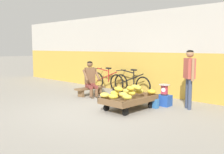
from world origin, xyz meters
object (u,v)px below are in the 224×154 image
Objects in this scene: customer_adult at (189,73)px; shopping_bag at (155,104)px; low_bench at (90,89)px; weighing_scale at (164,89)px; vendor_seated at (91,79)px; plastic_crate at (164,100)px; bicycle_far_left at (131,83)px; banana_cart at (129,100)px; bicycle_near_left at (107,81)px.

customer_adult reaches higher than shopping_bag.
weighing_scale reaches higher than low_bench.
vendor_seated is 3.17× the size of plastic_crate.
bicycle_far_left is (-1.82, 0.82, 0.20)m from plastic_crate.
vendor_seated reaches higher than shopping_bag.
banana_cart is 0.73m from shopping_bag.
weighing_scale is 0.18× the size of bicycle_far_left.
weighing_scale is at bearing 66.81° from banana_cart.
bicycle_far_left reaches higher than plastic_crate.
customer_adult reaches higher than low_bench.
bicycle_far_left reaches higher than weighing_scale.
bicycle_far_left is at bearing 56.15° from low_bench.
vendor_seated reaches higher than weighing_scale.
low_bench is 0.38m from vendor_seated.
customer_adult is (1.08, 1.12, 0.71)m from banana_cart.
weighing_scale is 0.83m from customer_adult.
customer_adult is at bearing 46.20° from banana_cart.
plastic_crate is at bearing -24.22° from bicycle_far_left.
banana_cart is at bearing -113.19° from weighing_scale.
low_bench is at bearing 164.22° from banana_cart.
customer_adult is 1.19m from shopping_bag.
bicycle_far_left is 6.92× the size of shopping_bag.
weighing_scale reaches higher than plastic_crate.
weighing_scale is at bearing -90.00° from plastic_crate.
low_bench is at bearing -171.77° from plastic_crate.
bicycle_near_left is 1.09× the size of customer_adult.
bicycle_near_left is 1.12m from bicycle_far_left.
plastic_crate is (2.54, 0.42, -0.42)m from vendor_seated.
banana_cart is 1.30× the size of low_bench.
vendor_seated is at bearing -23.85° from low_bench.
customer_adult reaches higher than bicycle_far_left.
vendor_seated is 2.61m from plastic_crate.
banana_cart is at bearing -34.54° from bicycle_near_left.
vendor_seated is 2.58m from weighing_scale.
bicycle_far_left is (0.72, 1.23, -0.21)m from vendor_seated.
bicycle_near_left is at bearing -175.43° from bicycle_far_left.
vendor_seated is 0.75× the size of customer_adult.
bicycle_near_left is (-0.32, 1.11, 0.15)m from low_bench.
weighing_scale is (2.62, 0.38, 0.25)m from low_bench.
plastic_crate is 1.50× the size of shopping_bag.
bicycle_near_left is (-0.40, 1.14, -0.21)m from vendor_seated.
weighing_scale is (0.00, -0.00, 0.30)m from plastic_crate.
weighing_scale is (0.43, 1.00, 0.21)m from banana_cart.
plastic_crate is at bearing 8.23° from low_bench.
shopping_bag is (-0.04, -0.39, -0.33)m from weighing_scale.
banana_cart is at bearing -15.46° from vendor_seated.
bicycle_near_left is (-2.94, 0.73, 0.20)m from plastic_crate.
vendor_seated is at bearing -179.54° from shopping_bag.
weighing_scale is at bearing -169.25° from customer_adult.
customer_adult is at bearing 37.10° from shopping_bag.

